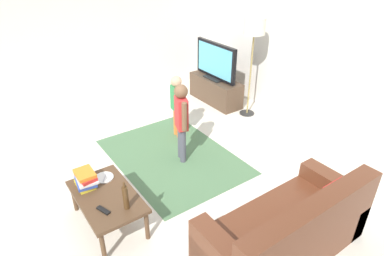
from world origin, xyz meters
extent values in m
plane|color=beige|center=(0.00, 0.00, 0.00)|extent=(7.80, 7.80, 0.00)
cube|color=silver|center=(0.00, 3.00, 1.35)|extent=(6.00, 0.12, 2.70)
cube|color=silver|center=(-3.00, 0.00, 1.35)|extent=(0.12, 6.00, 2.70)
cube|color=#4C724C|center=(-0.39, 0.51, 0.00)|extent=(2.20, 1.60, 0.01)
cube|color=#4C3828|center=(-1.59, 2.30, 0.25)|extent=(1.20, 0.44, 0.50)
cube|color=black|center=(-1.59, 2.25, 0.10)|extent=(1.10, 0.32, 0.03)
cube|color=black|center=(-1.59, 2.28, 0.52)|extent=(0.44, 0.28, 0.03)
cube|color=black|center=(-1.59, 2.28, 0.87)|extent=(1.10, 0.07, 0.68)
cube|color=#59B2D8|center=(-1.59, 2.24, 0.87)|extent=(1.00, 0.01, 0.58)
cube|color=brown|center=(1.75, 0.51, 0.21)|extent=(0.80, 1.80, 0.42)
cube|color=brown|center=(2.05, 0.51, 0.43)|extent=(0.20, 1.80, 0.86)
cube|color=brown|center=(1.75, 1.31, 0.30)|extent=(0.80, 0.20, 0.60)
cube|color=#B22823|center=(1.90, 1.06, 0.56)|extent=(0.10, 0.32, 0.32)
cylinder|color=#262626|center=(-0.81, 2.45, 0.01)|extent=(0.28, 0.28, 0.02)
cylinder|color=#99844C|center=(-0.81, 2.45, 0.76)|extent=(0.03, 0.03, 1.50)
cylinder|color=silver|center=(-0.81, 2.45, 1.64)|extent=(0.36, 0.36, 0.28)
cylinder|color=orange|center=(-0.94, 0.93, 0.24)|extent=(0.08, 0.08, 0.48)
cylinder|color=orange|center=(-0.82, 0.91, 0.24)|extent=(0.08, 0.08, 0.48)
cube|color=#338C4C|center=(-0.88, 0.92, 0.68)|extent=(0.24, 0.15, 0.41)
sphere|color=tan|center=(-0.88, 0.92, 0.97)|extent=(0.17, 0.17, 0.17)
cylinder|color=tan|center=(-1.02, 0.94, 0.70)|extent=(0.06, 0.06, 0.37)
cylinder|color=tan|center=(-0.73, 0.90, 0.70)|extent=(0.06, 0.06, 0.37)
cylinder|color=#4C4C59|center=(-0.32, 0.62, 0.27)|extent=(0.09, 0.09, 0.54)
cylinder|color=#4C4C59|center=(-0.19, 0.57, 0.27)|extent=(0.09, 0.09, 0.54)
cube|color=red|center=(-0.25, 0.60, 0.77)|extent=(0.29, 0.22, 0.46)
sphere|color=brown|center=(-0.25, 0.60, 1.10)|extent=(0.19, 0.19, 0.19)
cylinder|color=brown|center=(-0.41, 0.65, 0.80)|extent=(0.07, 0.07, 0.42)
cylinder|color=brown|center=(-0.10, 0.54, 0.80)|extent=(0.07, 0.07, 0.42)
cube|color=#513823|center=(0.36, -0.82, 0.40)|extent=(1.00, 0.60, 0.04)
cylinder|color=#513823|center=(-0.09, -1.07, 0.19)|extent=(0.05, 0.05, 0.38)
cylinder|color=#513823|center=(0.81, -1.07, 0.19)|extent=(0.05, 0.05, 0.38)
cylinder|color=#513823|center=(-0.09, -0.57, 0.19)|extent=(0.05, 0.05, 0.38)
cylinder|color=#513823|center=(0.81, -0.57, 0.19)|extent=(0.05, 0.05, 0.38)
cube|color=yellow|center=(0.07, -0.95, 0.44)|extent=(0.27, 0.18, 0.04)
cube|color=#334CA5|center=(0.08, -0.94, 0.48)|extent=(0.30, 0.25, 0.04)
cube|color=white|center=(0.08, -0.92, 0.51)|extent=(0.30, 0.24, 0.03)
cube|color=red|center=(0.08, -0.93, 0.55)|extent=(0.29, 0.19, 0.04)
cube|color=orange|center=(0.07, -0.93, 0.59)|extent=(0.26, 0.20, 0.04)
cylinder|color=#4C3319|center=(0.68, -0.72, 0.56)|extent=(0.06, 0.06, 0.28)
cylinder|color=#4C3319|center=(0.68, -0.72, 0.73)|extent=(0.02, 0.02, 0.06)
cube|color=black|center=(0.58, -0.94, 0.43)|extent=(0.18, 0.10, 0.02)
cylinder|color=white|center=(0.06, -0.72, 0.43)|extent=(0.22, 0.22, 0.02)
cube|color=silver|center=(0.08, -0.72, 0.44)|extent=(0.13, 0.10, 0.01)
camera|label=1|loc=(3.24, -1.68, 2.87)|focal=31.20mm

